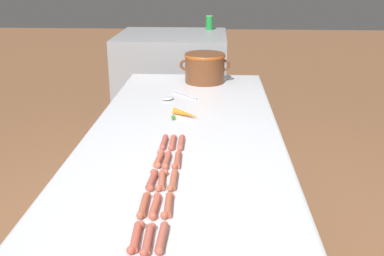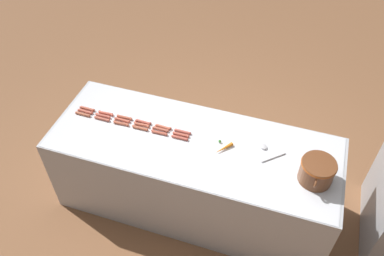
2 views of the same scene
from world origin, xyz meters
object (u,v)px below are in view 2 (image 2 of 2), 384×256
hot_dog_12 (83,114)px  hot_dog_14 (121,123)px  hot_dog_5 (183,132)px  carrot (224,148)px  hot_dog_17 (180,137)px  serving_spoon (267,150)px  hot_dog_9 (142,125)px  hot_dog_7 (103,116)px  bean_pot (317,170)px  hot_dog_10 (161,129)px  hot_dog_13 (102,119)px  hot_dog_15 (140,128)px  hot_dog_3 (143,122)px  hot_dog_6 (85,111)px  hot_dog_8 (122,120)px  hot_dog_11 (181,135)px  hot_dog_16 (159,132)px  hot_dog_1 (106,113)px  hot_dog_0 (87,109)px  hot_dog_2 (124,117)px  hot_dog_4 (163,127)px

hot_dog_12 → hot_dog_14: bearing=90.4°
hot_dog_5 → carrot: 0.38m
hot_dog_17 → serving_spoon: (-0.09, 0.71, -0.00)m
hot_dog_9 → hot_dog_17: size_ratio=1.00×
hot_dog_7 → bean_pot: bearing=86.6°
hot_dog_10 → hot_dog_14: bearing=-83.7°
hot_dog_7 → hot_dog_9: (-0.00, 0.36, 0.00)m
bean_pot → hot_dog_17: bearing=-93.9°
hot_dog_13 → hot_dog_17: (-0.00, 0.71, 0.00)m
hot_dog_15 → bean_pot: bean_pot is taller
hot_dog_5 → hot_dog_3: bearing=-90.4°
hot_dog_3 → hot_dog_12: 0.55m
hot_dog_3 → hot_dog_17: (0.07, 0.36, 0.00)m
hot_dog_5 → carrot: carrot is taller
hot_dog_6 → hot_dog_12: (0.04, -0.00, 0.00)m
hot_dog_7 → hot_dog_3: bearing=96.1°
hot_dog_14 → hot_dog_17: size_ratio=1.00×
hot_dog_12 → hot_dog_13: bearing=89.7°
hot_dog_6 → hot_dog_8: size_ratio=1.00×
hot_dog_10 → hot_dog_15: same height
hot_dog_8 → hot_dog_15: (0.04, 0.18, 0.00)m
hot_dog_5 → hot_dog_11: same height
hot_dog_3 → serving_spoon: hot_dog_3 is taller
hot_dog_16 → hot_dog_1: bearing=-97.3°
hot_dog_0 → hot_dog_15: same height
hot_dog_11 → carrot: (0.04, 0.38, 0.00)m
hot_dog_12 → bean_pot: bearing=87.9°
hot_dog_5 → hot_dog_8: (0.03, -0.54, 0.00)m
hot_dog_2 → hot_dog_5: 0.54m
hot_dog_0 → hot_dog_10: 0.71m
hot_dog_3 → bean_pot: bean_pot is taller
hot_dog_6 → hot_dog_14: 0.37m
serving_spoon → hot_dog_12: bearing=-86.7°
bean_pot → hot_dog_4: bearing=-96.5°
hot_dog_1 → serving_spoon: (-0.02, 1.42, -0.00)m
hot_dog_13 → hot_dog_1: bearing=-179.9°
hot_dog_12 → hot_dog_17: size_ratio=1.00×
hot_dog_2 → hot_dog_9: (0.04, 0.18, 0.00)m
carrot → hot_dog_12: bearing=-90.0°
hot_dog_10 → hot_dog_14: same height
hot_dog_4 → hot_dog_5: (-0.00, 0.17, 0.00)m
hot_dog_2 → hot_dog_10: (0.04, 0.35, 0.00)m
hot_dog_6 → hot_dog_12: 0.04m
hot_dog_8 → hot_dog_9: (0.00, 0.18, 0.00)m
hot_dog_0 → hot_dog_5: size_ratio=1.00×
hot_dog_12 → hot_dog_16: 0.72m
hot_dog_17 → serving_spoon: 0.72m
hot_dog_5 → hot_dog_10: 0.19m
hot_dog_11 → hot_dog_13: bearing=-87.1°
bean_pot → hot_dog_3: bearing=-95.8°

